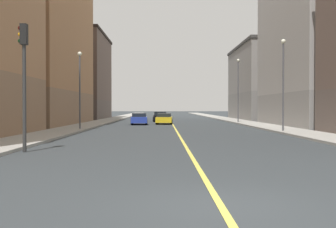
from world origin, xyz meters
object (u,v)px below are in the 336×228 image
Objects in this scene: building_right_midblock at (28,31)px; car_black at (160,117)px; building_left_mid at (330,43)px; car_blue at (139,119)px; building_left_far at (272,83)px; street_lamp_right_near at (80,82)px; traffic_light_right_near at (24,69)px; car_yellow at (164,119)px; building_right_distant at (73,77)px; street_lamp_left_far at (238,84)px; street_lamp_left_near at (283,75)px.

building_right_midblock is 5.25× the size of car_black.
building_left_mid is 4.10× the size of car_blue.
street_lamp_right_near is (-24.27, -29.79, -1.69)m from building_left_far.
traffic_light_right_near is 31.15m from car_yellow.
building_right_midblock reaches higher than street_lamp_right_near.
building_left_far is at bearing 63.58° from traffic_light_right_near.
building_right_distant is at bearing 126.43° from car_yellow.
traffic_light_right_near is (-23.28, -24.37, -4.92)m from building_left_mid.
car_blue is at bearing -162.20° from street_lamp_left_far.
street_lamp_left_near is (-7.90, -33.05, -1.39)m from building_left_far.
street_lamp_left_far is (-7.90, -13.95, -1.01)m from building_left_far.
car_yellow is (6.23, 30.37, -3.01)m from traffic_light_right_near.
building_left_mid is 13.82m from street_lamp_left_near.
traffic_light_right_near reaches higher than car_blue.
car_blue is (3.38, 29.05, -3.00)m from traffic_light_right_near.
street_lamp_right_near is at bearing -107.11° from car_black.
street_lamp_left_near is at bearing -11.28° from street_lamp_right_near.
traffic_light_right_near is at bearing -133.69° from building_left_mid.
car_black reaches higher than car_blue.
building_right_distant is 26.26m from car_yellow.
building_left_far is 37.55m from building_right_midblock.
building_left_mid is 0.83× the size of building_right_midblock.
building_right_distant is at bearing 119.35° from car_blue.
building_left_far reaches higher than street_lamp_right_near.
building_left_mid is 0.93× the size of building_left_far.
street_lamp_left_near is 19.11m from street_lamp_left_far.
building_right_distant is (-32.17, 4.00, 1.21)m from building_left_far.
building_right_midblock is 1.28× the size of building_right_distant.
building_left_mid is at bearing -13.23° from car_blue.
street_lamp_left_near is (24.27, -37.05, -2.60)m from building_right_distant.
traffic_light_right_near is 29.40m from car_blue.
building_right_midblock is at bearing 107.57° from traffic_light_right_near.
building_left_far is 1.15× the size of building_right_distant.
building_right_midblock is (-32.17, -18.79, 4.64)m from building_left_far.
building_left_far is (-0.00, 22.49, -2.73)m from building_left_mid.
building_right_distant is 34.82m from street_lamp_right_near.
car_yellow is (-17.05, -16.49, -5.20)m from building_left_far.
building_left_far is 3.05× the size of street_lamp_right_near.
street_lamp_left_near reaches higher than traffic_light_right_near.
building_left_mid reaches higher than car_blue.
car_yellow is at bearing 160.62° from building_left_mid.
building_right_distant reaches higher than car_blue.
building_right_midblock is (-32.17, 3.69, 1.92)m from building_left_mid.
building_left_far is 4.70× the size of car_black.
street_lamp_right_near is at bearing -118.49° from car_yellow.
street_lamp_left_near is at bearing -30.43° from building_right_midblock.
building_right_distant is 2.45× the size of street_lamp_left_near.
street_lamp_right_near is at bearing -76.84° from building_right_distant.
traffic_light_right_near is at bearing -72.43° from building_right_midblock.
building_right_midblock is 30.22m from traffic_light_right_near.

